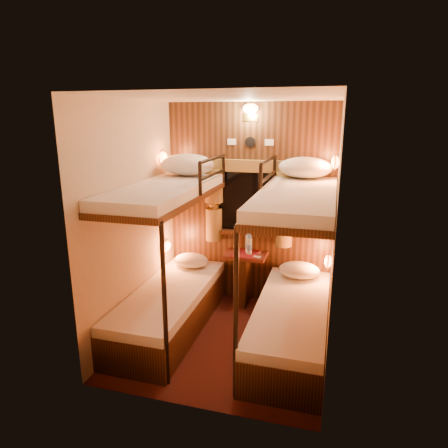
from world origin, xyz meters
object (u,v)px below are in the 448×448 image
(bunk_left, at_px, (170,280))
(bunk_right, at_px, (292,294))
(bottle_right, at_px, (249,246))
(table, at_px, (245,272))
(bottle_left, at_px, (248,244))

(bunk_left, relative_size, bunk_right, 1.00)
(bunk_right, bearing_deg, bottle_right, 127.81)
(table, xyz_separation_m, bottle_right, (0.05, -0.01, 0.33))
(bottle_left, bearing_deg, table, -129.35)
(bottle_left, bearing_deg, bunk_right, -52.64)
(table, distance_m, bottle_right, 0.34)
(bunk_left, distance_m, bunk_right, 1.30)
(bunk_right, relative_size, table, 2.90)
(table, xyz_separation_m, bottle_left, (0.03, 0.03, 0.35))
(bottle_right, bearing_deg, bunk_left, -131.87)
(bunk_right, bearing_deg, bottle_left, 127.36)
(bottle_left, height_order, bottle_right, bottle_left)
(bottle_right, bearing_deg, bunk_right, -52.19)
(bunk_left, xyz_separation_m, table, (0.65, 0.78, -0.14))
(table, height_order, bottle_right, bottle_right)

